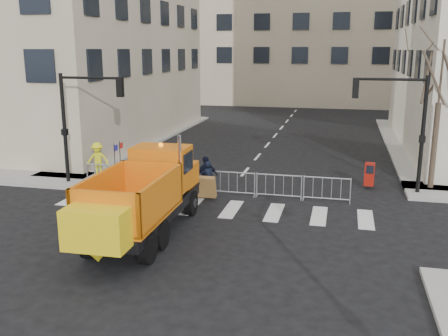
% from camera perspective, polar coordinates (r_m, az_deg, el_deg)
% --- Properties ---
extents(ground, '(120.00, 120.00, 0.00)m').
position_cam_1_polar(ground, '(16.08, -6.02, -10.50)').
color(ground, black).
rests_on(ground, ground).
extents(sidewalk_back, '(64.00, 5.00, 0.15)m').
position_cam_1_polar(sidewalk_back, '(23.76, 0.79, -2.24)').
color(sidewalk_back, gray).
rests_on(sidewalk_back, ground).
extents(building_far, '(30.00, 18.00, 24.00)m').
position_cam_1_polar(building_far, '(66.23, 9.58, 18.06)').
color(building_far, '#B5A68B').
rests_on(building_far, ground).
extents(traffic_light_left, '(0.18, 0.18, 5.40)m').
position_cam_1_polar(traffic_light_left, '(25.27, -17.76, 4.16)').
color(traffic_light_left, black).
rests_on(traffic_light_left, ground).
extents(traffic_light_right, '(0.18, 0.18, 5.40)m').
position_cam_1_polar(traffic_light_right, '(23.88, 21.73, 3.33)').
color(traffic_light_right, black).
rests_on(traffic_light_right, ground).
extents(crowd_barriers, '(12.60, 0.60, 1.10)m').
position_cam_1_polar(crowd_barriers, '(22.97, -1.53, -1.57)').
color(crowd_barriers, '#9EA0A5').
rests_on(crowd_barriers, ground).
extents(street_tree, '(3.00, 3.00, 7.50)m').
position_cam_1_polar(street_tree, '(24.83, 23.23, 6.00)').
color(street_tree, '#382B21').
rests_on(street_tree, ground).
extents(plow_truck, '(2.94, 9.01, 3.48)m').
position_cam_1_polar(plow_truck, '(17.70, -9.23, -2.99)').
color(plow_truck, black).
rests_on(plow_truck, ground).
extents(cop_a, '(0.73, 0.65, 1.68)m').
position_cam_1_polar(cop_a, '(22.28, -1.92, -1.27)').
color(cop_a, black).
rests_on(cop_a, ground).
extents(cop_b, '(1.25, 1.18, 2.03)m').
position_cam_1_polar(cop_b, '(21.69, -5.42, -1.26)').
color(cop_b, black).
rests_on(cop_b, ground).
extents(cop_c, '(1.13, 1.06, 1.87)m').
position_cam_1_polar(cop_c, '(22.32, -2.03, -1.00)').
color(cop_c, black).
rests_on(cop_c, ground).
extents(worker, '(1.27, 0.91, 1.77)m').
position_cam_1_polar(worker, '(26.08, -14.23, 0.93)').
color(worker, yellow).
rests_on(worker, sidewalk_back).
extents(newspaper_box, '(0.49, 0.45, 1.10)m').
position_cam_1_polar(newspaper_box, '(24.70, 16.28, -0.68)').
color(newspaper_box, maroon).
rests_on(newspaper_box, sidewalk_back).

